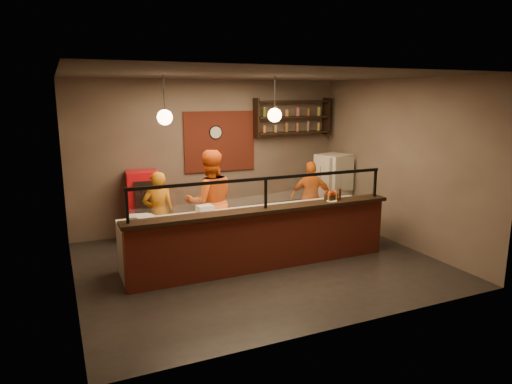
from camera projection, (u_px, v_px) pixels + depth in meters
name	position (u px, v px, depth m)	size (l,w,h in m)	color
floor	(258.00, 263.00, 8.01)	(6.00, 6.00, 0.00)	black
ceiling	(258.00, 75.00, 7.34)	(6.00, 6.00, 0.00)	#3A332D
wall_back	(211.00, 155.00, 9.91)	(6.00, 6.00, 0.00)	#6C5D4F
wall_left	(66.00, 188.00, 6.48)	(5.00, 5.00, 0.00)	#6C5D4F
wall_right	(398.00, 163.00, 8.87)	(5.00, 5.00, 0.00)	#6C5D4F
wall_front	(344.00, 205.00, 5.45)	(6.00, 6.00, 0.00)	#6C5D4F
brick_patch	(220.00, 141.00, 9.90)	(1.60, 0.04, 1.30)	maroon
service_counter	(265.00, 241.00, 7.64)	(4.60, 0.25, 1.00)	maroon
counter_ledge	(266.00, 210.00, 7.53)	(4.70, 0.37, 0.06)	black
worktop_cabinet	(253.00, 237.00, 8.10)	(4.60, 0.75, 0.85)	gray
worktop	(253.00, 212.00, 8.01)	(4.60, 0.75, 0.05)	white
sneeze_guard	(266.00, 190.00, 7.46)	(4.50, 0.05, 0.52)	white
wall_shelving	(292.00, 117.00, 10.34)	(1.84, 0.28, 0.85)	black
wall_clock	(215.00, 132.00, 9.81)	(0.30, 0.30, 0.04)	black
pendant_left	(165.00, 117.00, 7.06)	(0.24, 0.24, 0.77)	black
pendant_right	(275.00, 115.00, 7.82)	(0.24, 0.24, 0.77)	black
cook_left	(159.00, 214.00, 8.29)	(0.57, 0.37, 1.56)	orange
cook_mid	(210.00, 202.00, 8.38)	(0.94, 0.73, 1.93)	orange
cook_right	(311.00, 198.00, 9.60)	(0.90, 0.37, 1.54)	orange
fridge	(333.00, 189.00, 10.34)	(0.66, 0.62, 1.59)	beige
red_cooler	(144.00, 206.00, 9.16)	(0.61, 0.56, 1.42)	red
pizza_dough	(248.00, 211.00, 7.98)	(0.51, 0.51, 0.01)	beige
prep_tub_a	(139.00, 220.00, 7.14)	(0.30, 0.24, 0.15)	white
prep_tub_b	(205.00, 209.00, 7.82)	(0.27, 0.22, 0.14)	silver
prep_tub_c	(146.00, 221.00, 7.09)	(0.29, 0.23, 0.15)	white
rolling_pin	(165.00, 220.00, 7.30)	(0.06, 0.06, 0.32)	yellow
condiment_caddy	(331.00, 197.00, 8.07)	(0.20, 0.15, 0.11)	black
pepper_mill	(340.00, 194.00, 8.13)	(0.04, 0.04, 0.19)	black
small_plate	(332.00, 201.00, 8.01)	(0.18, 0.18, 0.01)	silver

